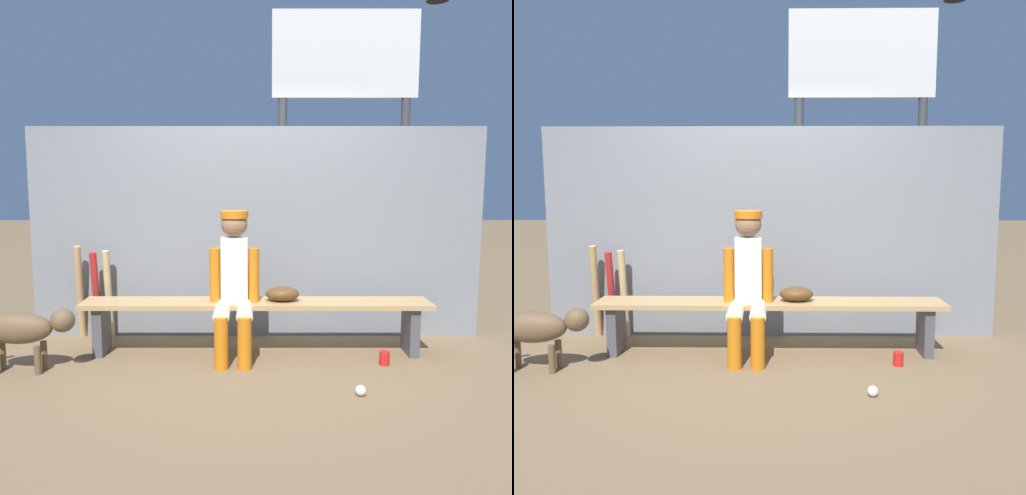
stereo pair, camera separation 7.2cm
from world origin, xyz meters
The scene contains 13 objects.
ground_plane centered at (0.00, 0.00, 0.00)m, with size 30.00×30.00×0.00m, color brown.
chainlink_fence centered at (0.00, 0.52, 0.96)m, with size 4.14×0.03×1.93m, color gray.
dugout_bench centered at (0.00, 0.00, 0.36)m, with size 2.90×0.36×0.45m.
player_seated centered at (-0.18, -0.11, 0.65)m, with size 0.41×0.55×1.20m.
baseball_glove centered at (0.22, 0.00, 0.51)m, with size 0.28×0.20×0.12m, color #593819.
bat_wood_natural centered at (-1.34, 0.40, 0.41)m, with size 0.06×0.06×0.82m, color tan.
bat_aluminum_red centered at (-1.45, 0.38, 0.41)m, with size 0.06×0.06×0.81m, color #B22323.
bat_wood_tan centered at (-1.61, 0.42, 0.43)m, with size 0.06×0.06×0.87m, color tan.
baseball centered at (0.71, -0.90, 0.04)m, with size 0.07×0.07×0.07m, color white.
cup_on_ground centered at (1.01, -0.29, 0.06)m, with size 0.08×0.08×0.11m, color red.
cup_on_bench centered at (-0.11, 0.04, 0.50)m, with size 0.08×0.08×0.11m, color red.
scoreboard centered at (1.03, 1.68, 2.42)m, with size 1.88×0.27×3.52m.
dog centered at (-1.74, -0.44, 0.34)m, with size 0.84×0.20×0.49m.
Camera 2 is at (0.07, -4.30, 1.45)m, focal length 37.01 mm.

